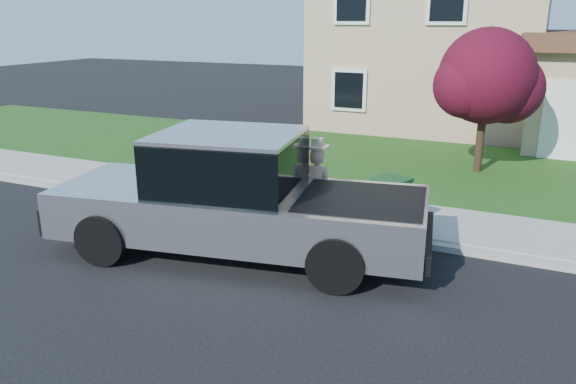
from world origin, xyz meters
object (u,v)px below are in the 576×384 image
object	(u,v)px
woman	(317,189)
pickup_truck	(237,199)
trash_bin	(388,204)
ornamental_tree	(488,81)

from	to	relation	value
woman	pickup_truck	bearing A→B (deg)	56.84
woman	trash_bin	size ratio (longest dim) A/B	1.86
pickup_truck	ornamental_tree	world-z (taller)	ornamental_tree
pickup_truck	trash_bin	size ratio (longest dim) A/B	6.76
pickup_truck	trash_bin	distance (m)	2.92
pickup_truck	woman	world-z (taller)	pickup_truck
ornamental_tree	woman	bearing A→B (deg)	-112.26
pickup_truck	woman	bearing A→B (deg)	47.48
pickup_truck	trash_bin	bearing A→B (deg)	29.18
trash_bin	ornamental_tree	bearing A→B (deg)	97.01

